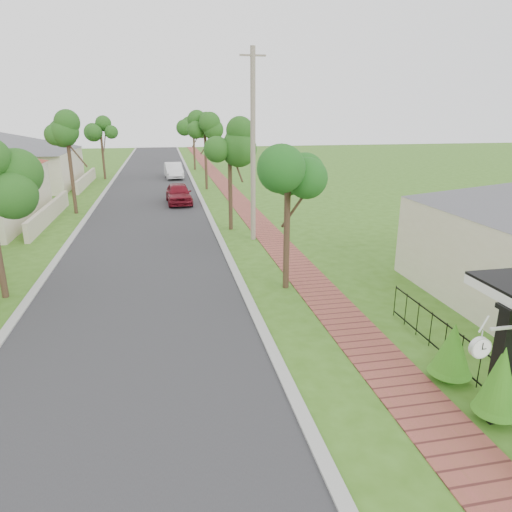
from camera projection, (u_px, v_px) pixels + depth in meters
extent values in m
plane|color=#366117|center=(270.00, 413.00, 9.62)|extent=(160.00, 160.00, 0.00)
cube|color=#28282B|center=(148.00, 217.00, 27.77)|extent=(7.00, 120.00, 0.02)
cube|color=#9E9E99|center=(208.00, 215.00, 28.46)|extent=(0.30, 120.00, 0.10)
cube|color=#9E9E99|center=(86.00, 220.00, 27.09)|extent=(0.30, 120.00, 0.10)
cube|color=brown|center=(249.00, 213.00, 28.94)|extent=(1.50, 120.00, 0.03)
cube|color=black|center=(502.00, 363.00, 9.16)|extent=(0.30, 0.30, 2.52)
cube|color=black|center=(493.00, 411.00, 9.50)|extent=(0.48, 0.48, 0.24)
cube|color=black|center=(512.00, 308.00, 8.80)|extent=(0.42, 0.42, 0.10)
cube|color=black|center=(482.00, 351.00, 10.25)|extent=(0.03, 8.00, 0.03)
cube|color=black|center=(477.00, 382.00, 10.49)|extent=(0.03, 8.00, 0.03)
cylinder|color=black|center=(500.00, 385.00, 9.76)|extent=(0.02, 0.02, 1.00)
cylinder|color=black|center=(479.00, 368.00, 10.39)|extent=(0.02, 0.02, 1.00)
cylinder|color=black|center=(461.00, 354.00, 11.01)|extent=(0.02, 0.02, 1.00)
cylinder|color=black|center=(445.00, 341.00, 11.63)|extent=(0.02, 0.02, 1.00)
cylinder|color=black|center=(431.00, 329.00, 12.26)|extent=(0.02, 0.02, 1.00)
cylinder|color=black|center=(418.00, 319.00, 12.88)|extent=(0.02, 0.02, 1.00)
cylinder|color=black|center=(406.00, 309.00, 13.51)|extent=(0.02, 0.02, 1.00)
cylinder|color=black|center=(395.00, 301.00, 14.13)|extent=(0.02, 0.02, 1.00)
cylinder|color=#382619|center=(230.00, 188.00, 24.19)|extent=(0.22, 0.22, 4.55)
sphere|color=#134713|center=(229.00, 141.00, 23.47)|extent=(1.70, 1.70, 1.70)
cylinder|color=#382619|center=(206.00, 159.00, 37.24)|extent=(0.22, 0.22, 4.90)
sphere|color=#134713|center=(205.00, 126.00, 36.46)|extent=(1.70, 1.70, 1.70)
cylinder|color=#382619|center=(194.00, 150.00, 50.44)|extent=(0.22, 0.22, 4.20)
sphere|color=#134713|center=(193.00, 130.00, 49.77)|extent=(1.70, 1.70, 1.70)
cylinder|color=#382619|center=(72.00, 174.00, 28.07)|extent=(0.22, 0.22, 4.90)
sphere|color=#134713|center=(66.00, 131.00, 27.30)|extent=(1.70, 1.70, 1.70)
cylinder|color=#382619|center=(103.00, 155.00, 43.09)|extent=(0.22, 0.22, 4.55)
sphere|color=#134713|center=(100.00, 129.00, 42.37)|extent=(1.70, 1.70, 1.70)
sphere|color=#2A7016|center=(495.00, 405.00, 9.27)|extent=(0.70, 0.70, 0.70)
cone|color=#2A7016|center=(501.00, 376.00, 9.07)|extent=(0.79, 0.79, 1.37)
sphere|color=#2A7016|center=(450.00, 368.00, 10.74)|extent=(0.76, 0.76, 0.76)
cone|color=#2A7016|center=(453.00, 346.00, 10.57)|extent=(0.87, 0.87, 1.15)
cube|color=#BFB299|center=(50.00, 213.00, 26.58)|extent=(0.25, 10.00, 1.00)
cube|color=beige|center=(5.00, 170.00, 38.18)|extent=(11.00, 10.00, 3.00)
pyramid|color=#4C4C51|center=(0.00, 142.00, 37.49)|extent=(15.56, 15.56, 1.60)
cube|color=#BFB299|center=(86.00, 180.00, 39.68)|extent=(0.25, 10.00, 1.00)
imported|color=maroon|center=(179.00, 194.00, 31.67)|extent=(1.85, 4.21, 1.41)
imported|color=white|center=(174.00, 171.00, 44.11)|extent=(1.85, 4.56, 1.47)
cylinder|color=#382619|center=(287.00, 238.00, 16.02)|extent=(0.22, 0.22, 3.76)
sphere|color=#1D5B1A|center=(288.00, 181.00, 15.42)|extent=(1.87, 1.87, 1.87)
cylinder|color=gray|center=(253.00, 148.00, 21.57)|extent=(0.24, 0.24, 8.92)
cube|color=gray|center=(253.00, 55.00, 20.35)|extent=(1.20, 0.08, 0.08)
cube|color=silver|center=(507.00, 328.00, 8.40)|extent=(0.70, 0.05, 0.05)
cylinder|color=silver|center=(482.00, 338.00, 8.36)|extent=(0.02, 0.02, 0.30)
cylinder|color=silver|center=(480.00, 348.00, 8.42)|extent=(0.42, 0.10, 0.42)
cylinder|color=white|center=(482.00, 349.00, 8.37)|extent=(0.36, 0.01, 0.36)
cylinder|color=white|center=(478.00, 346.00, 8.47)|extent=(0.36, 0.01, 0.36)
cube|color=black|center=(483.00, 346.00, 8.34)|extent=(0.01, 0.01, 0.14)
cube|color=black|center=(484.00, 349.00, 8.36)|extent=(0.09, 0.01, 0.02)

